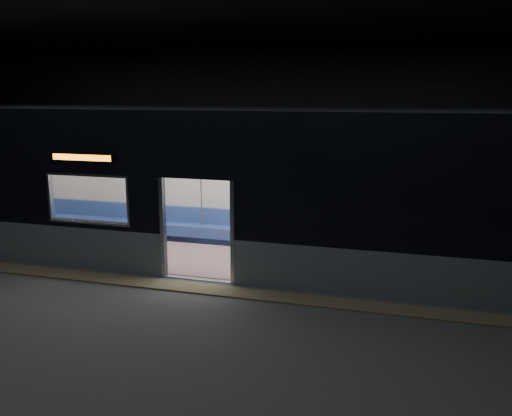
% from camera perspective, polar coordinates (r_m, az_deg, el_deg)
% --- Properties ---
extents(station_floor, '(24.00, 14.00, 0.01)m').
position_cam_1_polar(station_floor, '(10.11, -8.35, -9.44)').
color(station_floor, '#47494C').
rests_on(station_floor, ground).
extents(station_envelope, '(24.00, 14.00, 5.00)m').
position_cam_1_polar(station_envelope, '(9.41, -9.05, 11.83)').
color(station_envelope, black).
rests_on(station_envelope, station_floor).
extents(tactile_strip, '(22.80, 0.50, 0.03)m').
position_cam_1_polar(tactile_strip, '(10.57, -7.11, -8.31)').
color(tactile_strip, '#8C7F59').
rests_on(tactile_strip, station_floor).
extents(metro_car, '(18.00, 3.04, 3.35)m').
position_cam_1_polar(metro_car, '(11.91, -3.56, 3.20)').
color(metro_car, gray).
rests_on(metro_car, station_floor).
extents(passenger, '(0.42, 0.69, 1.34)m').
position_cam_1_polar(passenger, '(12.46, 11.05, -1.58)').
color(passenger, black).
rests_on(passenger, metro_car).
extents(handbag, '(0.29, 0.26, 0.13)m').
position_cam_1_polar(handbag, '(12.27, 11.00, -2.35)').
color(handbag, black).
rests_on(handbag, passenger).
extents(transit_map, '(0.98, 0.03, 0.63)m').
position_cam_1_polar(transit_map, '(12.58, 14.88, 1.54)').
color(transit_map, white).
rests_on(transit_map, metro_car).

